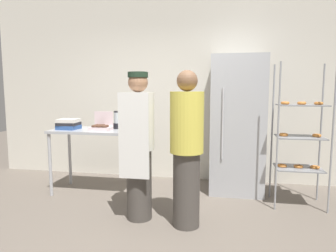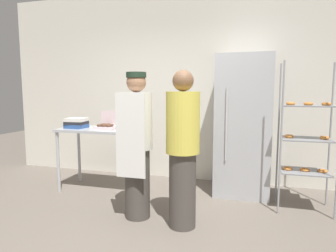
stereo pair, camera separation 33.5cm
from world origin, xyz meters
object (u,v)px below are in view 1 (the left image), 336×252
Objects in this scene: refrigerator at (237,124)px; person_customer at (187,148)px; baking_rack at (300,136)px; binder_stack at (69,124)px; donut_box at (101,127)px; person_baker at (139,144)px; blender_pitcher at (117,121)px.

refrigerator reaches higher than person_customer.
baking_rack is 3.09m from binder_stack.
refrigerator is at bearing 149.13° from baking_rack.
person_customer is at bearing -24.11° from binder_stack.
donut_box is at bearing -163.14° from refrigerator.
person_baker is 0.99× the size of person_customer.
donut_box reaches higher than binder_stack.
donut_box is at bearing 149.47° from person_customer.
donut_box is 1.48m from person_customer.
refrigerator is 1.65m from person_baker.
baking_rack is at bearing 22.57° from person_baker.
person_customer reaches higher than donut_box.
refrigerator reaches higher than donut_box.
blender_pitcher is 0.15× the size of person_customer.
donut_box and blender_pitcher have the same top height.
donut_box is (-1.83, -0.56, -0.01)m from refrigerator.
refrigerator is at bearing 47.74° from person_baker.
person_baker reaches higher than binder_stack.
binder_stack is 0.17× the size of person_customer.
binder_stack is 0.18× the size of person_baker.
person_baker is at bearing -157.43° from baking_rack.
person_baker is at bearing -132.26° from refrigerator.
person_customer is (-0.56, -1.31, -0.12)m from refrigerator.
person_baker is at bearing -57.19° from blender_pitcher.
refrigerator is 1.08× the size of baking_rack.
refrigerator is 7.61× the size of blender_pitcher.
baking_rack is 2.44m from blender_pitcher.
blender_pitcher is at bearing 15.63° from binder_stack.
blender_pitcher reaches higher than binder_stack.
blender_pitcher is (-1.68, -0.33, 0.05)m from refrigerator.
baking_rack is 1.57m from person_customer.
refrigerator reaches higher than binder_stack.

